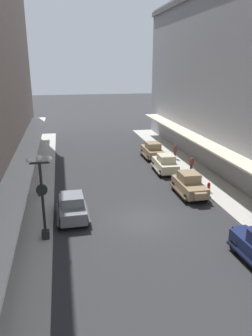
{
  "coord_description": "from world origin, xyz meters",
  "views": [
    {
      "loc": [
        -5.07,
        -18.79,
        9.97
      ],
      "look_at": [
        0.0,
        6.0,
        1.8
      ],
      "focal_mm": 33.97,
      "sensor_mm": 36.0,
      "label": 1
    }
  ],
  "objects_px": {
    "parked_car_4": "(165,163)",
    "fire_hydrant": "(209,187)",
    "pedestrian_3": "(191,164)",
    "pedestrian_1": "(39,186)",
    "lamp_post_with_clock": "(42,194)",
    "parked_car_1": "(152,150)",
    "pedestrian_2": "(175,151)",
    "parked_car_2": "(189,184)",
    "parked_car_3": "(72,206)"
  },
  "relations": [
    {
      "from": "parked_car_3",
      "to": "pedestrian_3",
      "type": "height_order",
      "value": "parked_car_3"
    },
    {
      "from": "parked_car_3",
      "to": "lamp_post_with_clock",
      "type": "bearing_deg",
      "value": -123.6
    },
    {
      "from": "parked_car_1",
      "to": "parked_car_2",
      "type": "xyz_separation_m",
      "value": [
        -0.09,
        -11.01,
        0.0
      ]
    },
    {
      "from": "pedestrian_1",
      "to": "pedestrian_2",
      "type": "bearing_deg",
      "value": 29.3
    },
    {
      "from": "parked_car_1",
      "to": "lamp_post_with_clock",
      "type": "height_order",
      "value": "lamp_post_with_clock"
    },
    {
      "from": "pedestrian_1",
      "to": "parked_car_3",
      "type": "bearing_deg",
      "value": -60.11
    },
    {
      "from": "fire_hydrant",
      "to": "pedestrian_3",
      "type": "xyz_separation_m",
      "value": [
        0.5,
        4.85,
        0.45
      ]
    },
    {
      "from": "parked_car_2",
      "to": "lamp_post_with_clock",
      "type": "distance_m",
      "value": 12.28
    },
    {
      "from": "pedestrian_1",
      "to": "pedestrian_3",
      "type": "xyz_separation_m",
      "value": [
        13.95,
        2.97,
        0.02
      ]
    },
    {
      "from": "pedestrian_3",
      "to": "fire_hydrant",
      "type": "bearing_deg",
      "value": -95.86
    },
    {
      "from": "parked_car_1",
      "to": "pedestrian_1",
      "type": "relative_size",
      "value": 2.6
    },
    {
      "from": "parked_car_4",
      "to": "pedestrian_1",
      "type": "xyz_separation_m",
      "value": [
        -11.7,
        -4.04,
        0.05
      ]
    },
    {
      "from": "pedestrian_1",
      "to": "pedestrian_3",
      "type": "bearing_deg",
      "value": 12.02
    },
    {
      "from": "parked_car_2",
      "to": "lamp_post_with_clock",
      "type": "xyz_separation_m",
      "value": [
        -11.07,
        -4.89,
        2.04
      ]
    },
    {
      "from": "parked_car_1",
      "to": "pedestrian_2",
      "type": "bearing_deg",
      "value": -29.35
    },
    {
      "from": "parked_car_3",
      "to": "pedestrian_1",
      "type": "relative_size",
      "value": 2.61
    },
    {
      "from": "lamp_post_with_clock",
      "to": "pedestrian_3",
      "type": "distance_m",
      "value": 16.54
    },
    {
      "from": "parked_car_4",
      "to": "lamp_post_with_clock",
      "type": "bearing_deg",
      "value": -135.58
    },
    {
      "from": "parked_car_1",
      "to": "pedestrian_3",
      "type": "relative_size",
      "value": 2.56
    },
    {
      "from": "parked_car_3",
      "to": "pedestrian_1",
      "type": "distance_m",
      "value": 4.82
    },
    {
      "from": "fire_hydrant",
      "to": "pedestrian_2",
      "type": "distance_m",
      "value": 9.82
    },
    {
      "from": "parked_car_4",
      "to": "pedestrian_1",
      "type": "distance_m",
      "value": 12.38
    },
    {
      "from": "parked_car_1",
      "to": "parked_car_4",
      "type": "bearing_deg",
      "value": -91.87
    },
    {
      "from": "parked_car_2",
      "to": "parked_car_3",
      "type": "distance_m",
      "value": 9.66
    },
    {
      "from": "lamp_post_with_clock",
      "to": "fire_hydrant",
      "type": "distance_m",
      "value": 13.86
    },
    {
      "from": "pedestrian_1",
      "to": "pedestrian_2",
      "type": "xyz_separation_m",
      "value": [
        14.1,
        7.91,
        0.0
      ]
    },
    {
      "from": "pedestrian_2",
      "to": "pedestrian_3",
      "type": "bearing_deg",
      "value": -91.67
    },
    {
      "from": "lamp_post_with_clock",
      "to": "pedestrian_1",
      "type": "distance_m",
      "value": 7.06
    },
    {
      "from": "lamp_post_with_clock",
      "to": "pedestrian_3",
      "type": "bearing_deg",
      "value": 36.24
    },
    {
      "from": "parked_car_4",
      "to": "parked_car_1",
      "type": "bearing_deg",
      "value": 88.13
    },
    {
      "from": "parked_car_4",
      "to": "pedestrian_3",
      "type": "bearing_deg",
      "value": -25.29
    },
    {
      "from": "parked_car_1",
      "to": "pedestrian_1",
      "type": "height_order",
      "value": "parked_car_1"
    },
    {
      "from": "lamp_post_with_clock",
      "to": "parked_car_4",
      "type": "bearing_deg",
      "value": 44.42
    },
    {
      "from": "parked_car_2",
      "to": "parked_car_1",
      "type": "bearing_deg",
      "value": 89.54
    },
    {
      "from": "pedestrian_1",
      "to": "parked_car_1",
      "type": "bearing_deg",
      "value": 37.67
    },
    {
      "from": "parked_car_3",
      "to": "lamp_post_with_clock",
      "type": "xyz_separation_m",
      "value": [
        -1.7,
        -2.56,
        2.04
      ]
    },
    {
      "from": "parked_car_2",
      "to": "fire_hydrant",
      "type": "xyz_separation_m",
      "value": [
        1.68,
        -0.03,
        -0.38
      ]
    },
    {
      "from": "lamp_post_with_clock",
      "to": "pedestrian_3",
      "type": "height_order",
      "value": "lamp_post_with_clock"
    },
    {
      "from": "parked_car_2",
      "to": "pedestrian_3",
      "type": "bearing_deg",
      "value": 65.72
    },
    {
      "from": "lamp_post_with_clock",
      "to": "fire_hydrant",
      "type": "bearing_deg",
      "value": 20.85
    },
    {
      "from": "parked_car_4",
      "to": "pedestrian_3",
      "type": "height_order",
      "value": "parked_car_4"
    },
    {
      "from": "parked_car_2",
      "to": "parked_car_4",
      "type": "bearing_deg",
      "value": 90.78
    },
    {
      "from": "parked_car_1",
      "to": "parked_car_3",
      "type": "height_order",
      "value": "same"
    },
    {
      "from": "parked_car_1",
      "to": "pedestrian_2",
      "type": "relative_size",
      "value": 2.6
    },
    {
      "from": "pedestrian_3",
      "to": "pedestrian_1",
      "type": "bearing_deg",
      "value": -167.98
    },
    {
      "from": "parked_car_4",
      "to": "fire_hydrant",
      "type": "xyz_separation_m",
      "value": [
        1.76,
        -5.92,
        -0.38
      ]
    },
    {
      "from": "parked_car_3",
      "to": "parked_car_4",
      "type": "height_order",
      "value": "same"
    },
    {
      "from": "parked_car_4",
      "to": "pedestrian_2",
      "type": "height_order",
      "value": "parked_car_4"
    },
    {
      "from": "pedestrian_1",
      "to": "pedestrian_3",
      "type": "relative_size",
      "value": 0.98
    },
    {
      "from": "fire_hydrant",
      "to": "pedestrian_3",
      "type": "bearing_deg",
      "value": 84.14
    }
  ]
}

